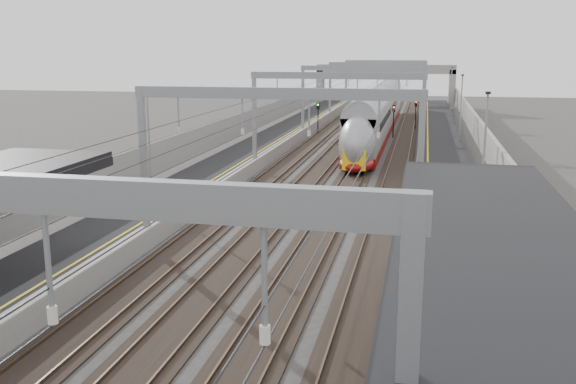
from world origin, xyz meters
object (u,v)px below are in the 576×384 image
at_px(overbridge, 385,75).
at_px(train, 378,117).
at_px(signal_green, 318,112).
at_px(bench, 487,349).

bearing_deg(overbridge, train, -87.61).
xyz_separation_m(train, signal_green, (-6.70, 1.22, 0.28)).
bearing_deg(signal_green, bench, -76.14).
height_order(overbridge, bench, overbridge).
xyz_separation_m(overbridge, signal_green, (-5.20, -34.64, -2.89)).
bearing_deg(train, signal_green, 169.66).
height_order(bench, signal_green, signal_green).
relative_size(overbridge, train, 0.44).
distance_m(overbridge, signal_green, 35.15).
relative_size(train, signal_green, 14.43).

